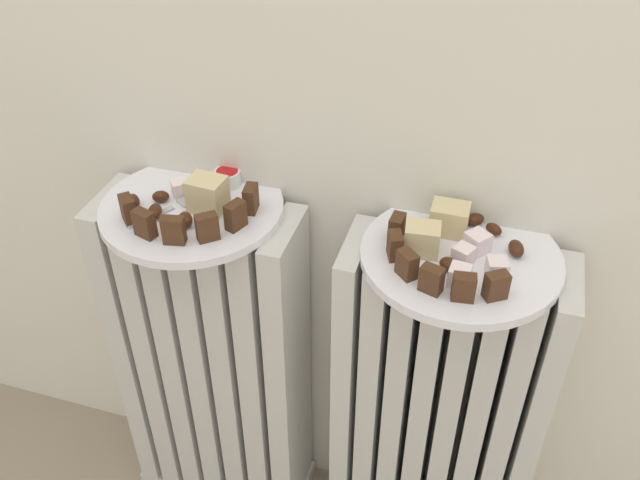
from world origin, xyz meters
name	(u,v)px	position (x,y,z in m)	size (l,w,h in m)	color
radiator_left	(214,369)	(-0.18, 0.28, 0.31)	(0.30, 0.12, 0.62)	silver
radiator_right	(434,421)	(0.18, 0.28, 0.31)	(0.30, 0.12, 0.62)	silver
plate_left	(192,208)	(-0.18, 0.28, 0.63)	(0.25, 0.25, 0.01)	white
plate_right	(461,257)	(0.18, 0.28, 0.63)	(0.25, 0.25, 0.01)	white
dark_cake_slice_left_0	(128,210)	(-0.24, 0.22, 0.65)	(0.03, 0.02, 0.04)	#472B19
dark_cake_slice_left_1	(144,224)	(-0.21, 0.20, 0.65)	(0.03, 0.02, 0.04)	#472B19
dark_cake_slice_left_2	(174,230)	(-0.16, 0.20, 0.65)	(0.03, 0.02, 0.04)	#472B19
dark_cake_slice_left_3	(207,227)	(-0.13, 0.22, 0.65)	(0.03, 0.02, 0.04)	#472B19
dark_cake_slice_left_4	(235,215)	(-0.10, 0.25, 0.65)	(0.03, 0.02, 0.04)	#472B19
dark_cake_slice_left_5	(251,199)	(-0.10, 0.29, 0.65)	(0.03, 0.02, 0.04)	#472B19
marble_cake_slice_left_0	(207,194)	(-0.15, 0.28, 0.66)	(0.05, 0.04, 0.05)	beige
turkish_delight_left_0	(213,186)	(-0.16, 0.32, 0.64)	(0.02, 0.02, 0.02)	white
turkish_delight_left_1	(180,188)	(-0.21, 0.30, 0.64)	(0.02, 0.02, 0.02)	white
medjool_date_left_0	(134,201)	(-0.25, 0.26, 0.64)	(0.02, 0.01, 0.02)	#3D1E0F
medjool_date_left_1	(155,211)	(-0.21, 0.24, 0.64)	(0.03, 0.02, 0.02)	#3D1E0F
medjool_date_left_2	(186,219)	(-0.17, 0.24, 0.64)	(0.03, 0.02, 0.02)	#3D1E0F
medjool_date_left_3	(161,197)	(-0.22, 0.28, 0.64)	(0.02, 0.02, 0.02)	#3D1E0F
jam_bowl_left	(228,177)	(-0.15, 0.34, 0.65)	(0.04, 0.04, 0.02)	white
dark_cake_slice_right_0	(397,228)	(0.10, 0.29, 0.65)	(0.03, 0.02, 0.03)	#472B19
dark_cake_slice_right_1	(395,246)	(0.10, 0.25, 0.65)	(0.03, 0.02, 0.03)	#472B19
dark_cake_slice_right_2	(407,264)	(0.12, 0.22, 0.65)	(0.03, 0.02, 0.03)	#472B19
dark_cake_slice_right_3	(431,279)	(0.16, 0.20, 0.65)	(0.03, 0.02, 0.03)	#472B19
dark_cake_slice_right_4	(464,287)	(0.19, 0.20, 0.65)	(0.03, 0.02, 0.03)	#472B19
dark_cake_slice_right_5	(496,286)	(0.23, 0.21, 0.65)	(0.03, 0.02, 0.03)	#472B19
marble_cake_slice_right_0	(449,219)	(0.16, 0.32, 0.65)	(0.05, 0.04, 0.04)	beige
marble_cake_slice_right_1	(422,239)	(0.13, 0.27, 0.65)	(0.04, 0.03, 0.04)	beige
turkish_delight_right_0	(459,276)	(0.19, 0.22, 0.65)	(0.02, 0.02, 0.02)	white
turkish_delight_right_1	(477,242)	(0.20, 0.29, 0.65)	(0.03, 0.03, 0.03)	white
turkish_delight_right_2	(463,255)	(0.18, 0.26, 0.64)	(0.02, 0.02, 0.02)	white
turkish_delight_right_3	(497,268)	(0.23, 0.25, 0.64)	(0.02, 0.02, 0.02)	white
medjool_date_right_0	(494,229)	(0.21, 0.33, 0.64)	(0.02, 0.01, 0.01)	#3D1E0F
medjool_date_right_1	(475,219)	(0.19, 0.35, 0.64)	(0.02, 0.02, 0.02)	#3D1E0F
medjool_date_right_2	(448,264)	(0.17, 0.24, 0.64)	(0.02, 0.02, 0.02)	#3D1E0F
medjool_date_right_3	(516,248)	(0.24, 0.30, 0.64)	(0.03, 0.02, 0.02)	#3D1E0F
fork	(167,210)	(-0.21, 0.26, 0.63)	(0.06, 0.09, 0.00)	#B7B7BC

